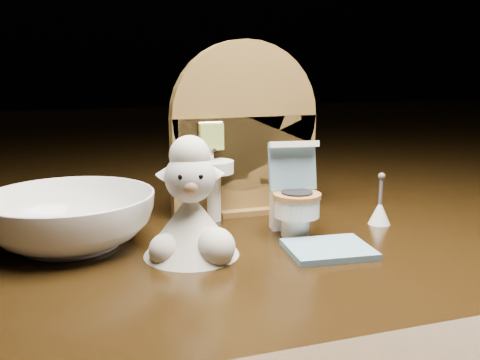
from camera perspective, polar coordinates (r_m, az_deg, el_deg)
name	(u,v)px	position (r m, az deg, el deg)	size (l,w,h in m)	color
backdrop_panel	(244,139)	(0.47, 0.40, 4.39)	(0.13, 0.05, 0.15)	brown
toy_toilet	(293,200)	(0.42, 5.72, -2.13)	(0.04, 0.05, 0.07)	white
bath_mat	(329,249)	(0.39, 9.42, -7.30)	(0.06, 0.05, 0.00)	#668DA3
toilet_brush	(380,211)	(0.46, 14.68, -3.18)	(0.02, 0.02, 0.04)	white
plush_lamb	(191,214)	(0.37, -5.21, -3.68)	(0.07, 0.07, 0.09)	beige
ceramic_bowl	(70,220)	(0.41, -17.71, -4.05)	(0.12, 0.12, 0.04)	white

